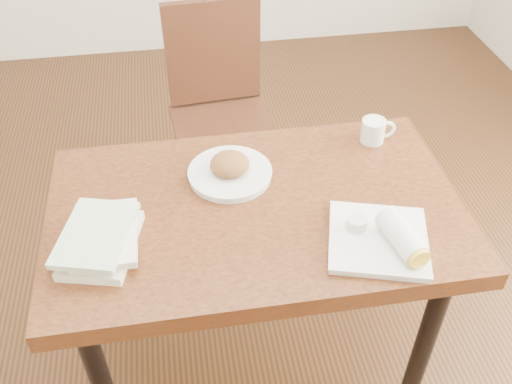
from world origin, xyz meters
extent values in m
cube|color=#472814|center=(0.00, 0.00, -0.01)|extent=(4.00, 5.00, 0.01)
cube|color=brown|center=(0.00, 0.00, 0.72)|extent=(1.19, 0.72, 0.06)
cylinder|color=black|center=(0.50, -0.26, 0.34)|extent=(0.06, 0.06, 0.69)
cylinder|color=black|center=(-0.50, 0.26, 0.34)|extent=(0.06, 0.06, 0.69)
cylinder|color=black|center=(0.50, 0.26, 0.34)|extent=(0.06, 0.06, 0.69)
cylinder|color=#3F1C12|center=(0.16, 0.99, 0.23)|extent=(0.04, 0.04, 0.45)
cylinder|color=#3F1C12|center=(-0.20, 0.96, 0.23)|extent=(0.04, 0.04, 0.45)
cylinder|color=#3F1C12|center=(0.19, 0.63, 0.23)|extent=(0.04, 0.04, 0.45)
cylinder|color=#3F1C12|center=(-0.17, 0.60, 0.23)|extent=(0.04, 0.04, 0.45)
cube|color=#3F1C12|center=(0.00, 0.80, 0.47)|extent=(0.45, 0.45, 0.04)
cube|color=#3F1C12|center=(-0.02, 0.99, 0.73)|extent=(0.40, 0.07, 0.45)
cylinder|color=white|center=(-0.06, 0.14, 0.76)|extent=(0.25, 0.25, 0.02)
cylinder|color=white|center=(-0.06, 0.14, 0.77)|extent=(0.26, 0.26, 0.01)
ellipsoid|color=#B27538|center=(-0.06, 0.14, 0.80)|extent=(0.15, 0.15, 0.07)
cylinder|color=white|center=(0.43, 0.25, 0.79)|extent=(0.08, 0.08, 0.08)
torus|color=white|center=(0.47, 0.25, 0.79)|extent=(0.06, 0.01, 0.06)
cylinder|color=tan|center=(0.43, 0.25, 0.82)|extent=(0.07, 0.07, 0.01)
cylinder|color=#F2E5CC|center=(0.43, 0.25, 0.83)|extent=(0.05, 0.05, 0.00)
cube|color=white|center=(0.30, -0.20, 0.76)|extent=(0.32, 0.32, 0.01)
cube|color=white|center=(0.30, -0.20, 0.77)|extent=(0.32, 0.32, 0.01)
cylinder|color=white|center=(0.34, -0.24, 0.80)|extent=(0.09, 0.17, 0.07)
cylinder|color=yellow|center=(0.36, -0.31, 0.80)|extent=(0.06, 0.03, 0.06)
cylinder|color=silver|center=(0.25, -0.15, 0.79)|extent=(0.06, 0.06, 0.03)
cylinder|color=red|center=(0.25, -0.15, 0.80)|extent=(0.05, 0.05, 0.01)
cube|color=white|center=(-0.43, -0.10, 0.76)|extent=(0.23, 0.29, 0.03)
cube|color=silver|center=(-0.42, -0.09, 0.79)|extent=(0.17, 0.24, 0.02)
cube|color=#86BD7E|center=(-0.44, -0.11, 0.81)|extent=(0.23, 0.28, 0.02)
camera|label=1|loc=(-0.20, -1.19, 1.86)|focal=40.00mm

